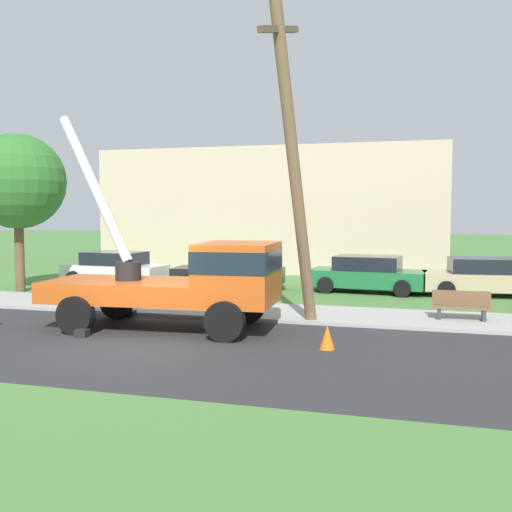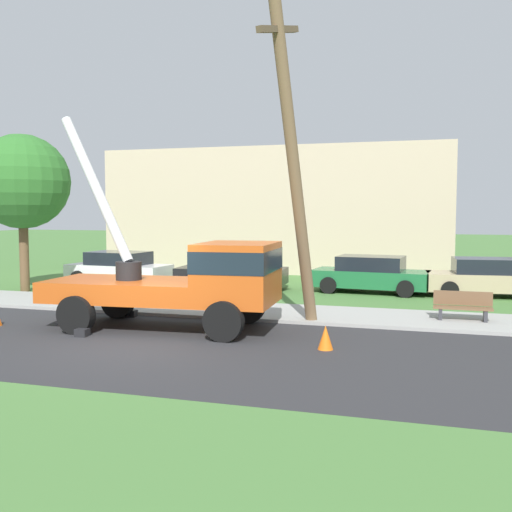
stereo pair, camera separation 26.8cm
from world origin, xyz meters
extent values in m
plane|color=#477538|center=(0.00, 12.00, 0.00)|extent=(120.00, 120.00, 0.00)
cube|color=#2B2B2D|center=(0.00, 0.00, 0.00)|extent=(80.00, 7.09, 0.01)
cube|color=#9E9E99|center=(0.00, 5.02, 0.05)|extent=(80.00, 2.94, 0.10)
cube|color=#C65119|center=(-1.27, 1.88, 1.02)|extent=(4.45, 2.69, 0.55)
cube|color=#C65119|center=(1.82, 2.09, 1.55)|extent=(2.06, 2.52, 1.60)
cube|color=#19232D|center=(1.82, 2.09, 1.90)|extent=(2.08, 2.54, 0.56)
cylinder|color=black|center=(-1.25, 1.88, 1.55)|extent=(0.70, 0.70, 0.50)
cylinder|color=silver|center=(-2.57, 2.45, 3.85)|extent=(2.96, 1.47, 4.26)
cube|color=black|center=(-1.78, 0.39, 0.10)|extent=(0.32, 0.32, 0.20)
cube|color=black|center=(-1.97, 3.29, 0.10)|extent=(0.32, 0.32, 0.20)
cylinder|color=black|center=(1.86, 0.89, 0.50)|extent=(1.00, 0.30, 1.00)
cylinder|color=black|center=(1.69, 3.29, 0.50)|extent=(1.00, 0.30, 1.00)
cylinder|color=black|center=(-2.10, 0.62, 0.50)|extent=(1.00, 0.30, 1.00)
cylinder|color=black|center=(-2.26, 3.02, 0.50)|extent=(1.00, 0.30, 1.00)
cylinder|color=brown|center=(3.11, 2.91, 4.37)|extent=(1.01, 2.42, 8.82)
cube|color=brown|center=(2.88, 2.15, 7.70)|extent=(0.67, 1.76, 0.58)
cone|color=orange|center=(4.39, 0.78, 0.28)|extent=(0.36, 0.36, 0.56)
cube|color=silver|center=(-6.33, 10.15, 0.55)|extent=(4.50, 2.07, 0.65)
cube|color=black|center=(-6.33, 10.15, 1.15)|extent=(2.56, 1.81, 0.55)
cylinder|color=black|center=(-4.93, 9.16, 0.32)|extent=(0.64, 0.22, 0.64)
cylinder|color=black|center=(-4.82, 10.96, 0.32)|extent=(0.64, 0.22, 0.64)
cylinder|color=black|center=(-7.83, 9.34, 0.32)|extent=(0.64, 0.22, 0.64)
cylinder|color=black|center=(-7.72, 11.14, 0.32)|extent=(0.64, 0.22, 0.64)
cube|color=black|center=(-1.20, 10.19, 0.55)|extent=(4.53, 2.13, 0.65)
cube|color=black|center=(-1.20, 10.19, 1.15)|extent=(2.58, 1.84, 0.55)
cylinder|color=black|center=(0.32, 9.41, 0.32)|extent=(0.64, 0.22, 0.64)
cylinder|color=black|center=(0.18, 11.20, 0.32)|extent=(0.64, 0.22, 0.64)
cylinder|color=black|center=(-2.58, 9.18, 0.32)|extent=(0.64, 0.22, 0.64)
cylinder|color=black|center=(-2.72, 10.98, 0.32)|extent=(0.64, 0.22, 0.64)
cube|color=#1E6638|center=(4.32, 10.81, 0.55)|extent=(4.54, 2.18, 0.65)
cube|color=black|center=(4.32, 10.81, 1.15)|extent=(2.60, 1.87, 0.55)
cylinder|color=black|center=(5.69, 9.79, 0.32)|extent=(0.64, 0.22, 0.64)
cylinder|color=black|center=(5.85, 11.58, 0.32)|extent=(0.64, 0.22, 0.64)
cylinder|color=black|center=(2.80, 10.04, 0.32)|extent=(0.64, 0.22, 0.64)
cylinder|color=black|center=(2.96, 11.83, 0.32)|extent=(0.64, 0.22, 0.64)
cube|color=tan|center=(8.61, 10.98, 0.55)|extent=(4.56, 2.23, 0.65)
cube|color=black|center=(8.61, 10.98, 1.15)|extent=(2.62, 1.89, 0.55)
cylinder|color=black|center=(7.25, 9.93, 0.32)|extent=(0.64, 0.22, 0.64)
cylinder|color=black|center=(7.07, 11.73, 0.32)|extent=(0.64, 0.22, 0.64)
cube|color=brown|center=(7.51, 5.02, 0.45)|extent=(1.60, 0.44, 0.06)
cube|color=brown|center=(7.51, 5.22, 0.70)|extent=(1.60, 0.06, 0.40)
cube|color=#333338|center=(6.91, 5.02, 0.23)|extent=(0.10, 0.40, 0.45)
cube|color=#333338|center=(8.11, 5.02, 0.23)|extent=(0.10, 0.40, 0.45)
cylinder|color=brown|center=(-8.77, 7.13, 2.01)|extent=(0.36, 0.36, 4.03)
sphere|color=#2D6B28|center=(-8.77, 7.13, 4.32)|extent=(3.68, 3.68, 3.68)
cube|color=#C6B293|center=(-1.45, 19.00, 3.20)|extent=(18.00, 6.00, 6.40)
camera|label=1|loc=(6.56, -12.70, 3.19)|focal=41.99mm
camera|label=2|loc=(6.82, -12.62, 3.19)|focal=41.99mm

